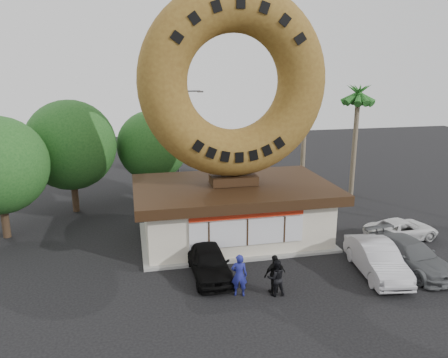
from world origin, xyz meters
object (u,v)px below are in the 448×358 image
person_left (239,275)px  giant_donut (234,82)px  street_lamp (180,136)px  car_silver (377,259)px  person_right (275,274)px  car_grey (410,255)px  donut_shop (233,209)px  car_black (209,262)px  person_center (276,278)px  car_white (402,229)px

person_left → giant_donut: bearing=-86.6°
street_lamp → car_silver: 17.98m
person_right → car_grey: 7.39m
donut_shop → street_lamp: (-1.86, 10.02, 2.72)m
car_grey → car_silver: bearing=177.6°
donut_shop → person_left: bearing=-101.2°
person_left → car_black: bearing=-50.6°
person_right → car_silver: person_right is taller
giant_donut → person_center: (0.32, -6.74, -8.10)m
person_left → car_white: bearing=-144.2°
giant_donut → car_black: size_ratio=2.37×
giant_donut → car_silver: (5.73, -5.87, -8.15)m
street_lamp → car_black: bearing=-91.5°
donut_shop → car_silver: bearing=-45.6°
giant_donut → person_left: (-1.27, -6.41, -7.97)m
giant_donut → car_grey: size_ratio=2.05×
giant_donut → car_silver: giant_donut is taller
person_center → car_white: bearing=-152.0°
car_white → donut_shop: bearing=70.9°
person_left → car_grey: person_left is taller
street_lamp → donut_shop: bearing=-79.5°
person_left → car_silver: (7.00, 0.54, -0.19)m
car_black → car_white: size_ratio=1.01×
donut_shop → person_right: 6.58m
person_right → giant_donut: bearing=-100.7°
street_lamp → car_black: size_ratio=1.85×
street_lamp → car_grey: bearing=-58.7°
street_lamp → person_right: bearing=-82.5°
donut_shop → giant_donut: 7.17m
person_center → car_silver: (5.42, 0.87, -0.05)m
car_grey → person_left: bearing=176.4°
person_center → person_right: person_right is taller
person_center → car_black: bearing=-41.4°
car_white → car_grey: bearing=145.4°
donut_shop → person_right: donut_shop is taller
donut_shop → street_lamp: bearing=100.5°
donut_shop → car_grey: size_ratio=2.24×
donut_shop → person_right: (0.33, -6.51, -0.86)m
donut_shop → person_left: (-1.27, -6.40, -0.79)m
donut_shop → car_black: donut_shop is taller
person_left → street_lamp: bearing=-73.4°
donut_shop → street_lamp: size_ratio=1.40×
car_grey → person_right: bearing=178.4°
street_lamp → car_black: street_lamp is taller
car_black → car_grey: 9.97m
person_center → car_white: (9.22, 4.52, -0.24)m
person_right → car_black: person_right is taller
person_left → person_center: size_ratio=1.16×
person_right → car_silver: (5.40, 0.65, -0.12)m
donut_shop → car_white: donut_shop is taller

